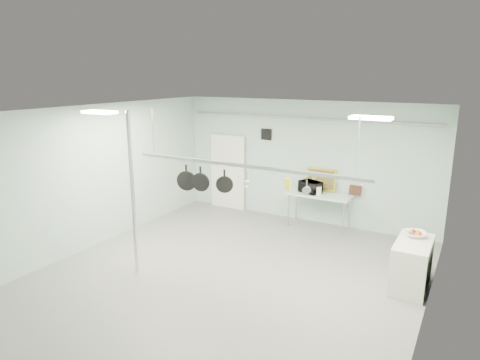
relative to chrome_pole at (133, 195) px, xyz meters
The scene contains 25 objects.
floor 2.41m from the chrome_pole, 19.44° to the left, with size 8.00×8.00×0.00m, color gray.
ceiling 2.40m from the chrome_pole, 19.44° to the left, with size 7.00×8.00×0.02m, color silver.
back_wall 4.89m from the chrome_pole, 69.68° to the left, with size 7.00×0.02×3.20m, color #A3C3B5.
right_wall 5.22m from the chrome_pole, ahead, with size 0.02×8.00×3.20m, color #A3C3B5.
door 4.61m from the chrome_pole, 97.53° to the left, with size 1.10×0.10×2.20m, color silver.
wall_vent 4.65m from the chrome_pole, 82.52° to the left, with size 0.30×0.04×0.30m, color black.
conduit_pipe 4.95m from the chrome_pole, 69.30° to the left, with size 0.07×0.07×6.60m, color gray.
chrome_pole is the anchor object (origin of this frame).
prep_table 4.85m from the chrome_pole, 61.29° to the left, with size 1.60×0.70×0.91m.
side_cabinet 5.37m from the chrome_pole, 22.41° to the left, with size 0.60×1.20×0.90m, color beige.
pot_rack 2.19m from the chrome_pole, 25.35° to the left, with size 4.80×0.06×1.00m.
light_panel_left 1.65m from the chrome_pole, 158.20° to the right, with size 0.65×0.30×0.05m, color white.
light_panel_right 4.55m from the chrome_pole, 16.31° to the left, with size 0.65×0.30×0.05m, color white.
microwave 4.69m from the chrome_pole, 63.70° to the left, with size 0.54×0.36×0.30m, color black.
coffee_canister 4.73m from the chrome_pole, 60.93° to the left, with size 0.19×0.19×0.22m, color white.
painting_large 5.04m from the chrome_pole, 63.67° to the left, with size 0.78×0.05×0.58m, color gold.
painting_small 5.50m from the chrome_pole, 55.32° to the left, with size 0.30×0.04×0.25m, color #361D13.
fruit_bowl 5.38m from the chrome_pole, 25.32° to the left, with size 0.39×0.39×0.10m, color white.
skillet_left 1.11m from the chrome_pole, 55.68° to the left, with size 0.41×0.06×0.54m, color black, non-canonical shape.
skillet_mid 1.34m from the chrome_pole, 43.13° to the left, with size 0.38×0.06×0.51m, color black, non-canonical shape.
skillet_right 1.78m from the chrome_pole, 30.75° to the left, with size 0.33×0.06×0.45m, color black, non-canonical shape.
whisk 2.22m from the chrome_pole, 24.21° to the left, with size 0.15×0.15×0.31m, color #B2B1B6, non-canonical shape.
grater 2.98m from the chrome_pole, 17.73° to the left, with size 0.10×0.02×0.24m, color gold, non-canonical shape.
saucepan 3.31m from the chrome_pole, 15.85° to the left, with size 0.13×0.08×0.24m, color #BBBBC0, non-canonical shape.
fruit_cluster 5.37m from the chrome_pole, 25.32° to the left, with size 0.24×0.24×0.09m, color #A22D0E, non-canonical shape.
Camera 1 is at (3.96, -6.43, 3.85)m, focal length 32.00 mm.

